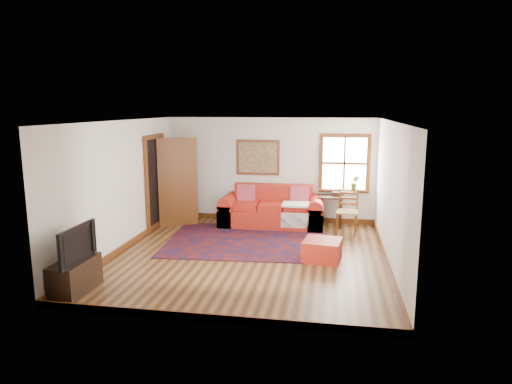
% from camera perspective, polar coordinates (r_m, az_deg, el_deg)
% --- Properties ---
extents(ground, '(5.50, 5.50, 0.00)m').
position_cam_1_polar(ground, '(8.63, -0.78, -7.96)').
color(ground, '#3D2210').
rests_on(ground, ground).
extents(room_envelope, '(5.04, 5.54, 2.52)m').
position_cam_1_polar(room_envelope, '(8.27, -0.79, 2.98)').
color(room_envelope, silver).
rests_on(room_envelope, ground).
extents(window, '(1.18, 0.20, 1.38)m').
position_cam_1_polar(window, '(10.85, 11.13, 2.80)').
color(window, white).
rests_on(window, ground).
extents(doorway, '(0.89, 1.08, 2.14)m').
position_cam_1_polar(doorway, '(10.64, -10.80, 1.33)').
color(doorway, black).
rests_on(doorway, ground).
extents(framed_artwork, '(1.05, 0.07, 0.85)m').
position_cam_1_polar(framed_artwork, '(10.98, 0.22, 4.33)').
color(framed_artwork, '#613214').
rests_on(framed_artwork, ground).
extents(persian_rug, '(3.41, 2.80, 0.02)m').
position_cam_1_polar(persian_rug, '(9.54, -1.17, -6.09)').
color(persian_rug, '#51100B').
rests_on(persian_rug, ground).
extents(red_leather_sofa, '(2.40, 0.99, 0.94)m').
position_cam_1_polar(red_leather_sofa, '(10.71, 2.03, -2.56)').
color(red_leather_sofa, '#B12416').
rests_on(red_leather_sofa, ground).
extents(red_ottoman, '(0.74, 0.74, 0.37)m').
position_cam_1_polar(red_ottoman, '(8.45, 8.27, -7.17)').
color(red_ottoman, '#B12416').
rests_on(red_ottoman, ground).
extents(side_table, '(0.60, 0.45, 0.72)m').
position_cam_1_polar(side_table, '(10.69, 9.25, -1.15)').
color(side_table, black).
rests_on(side_table, ground).
extents(ladder_back_chair, '(0.50, 0.48, 0.97)m').
position_cam_1_polar(ladder_back_chair, '(10.23, 11.35, -2.16)').
color(ladder_back_chair, tan).
rests_on(ladder_back_chair, ground).
extents(media_cabinet, '(0.41, 0.90, 0.50)m').
position_cam_1_polar(media_cabinet, '(7.47, -21.67, -9.74)').
color(media_cabinet, black).
rests_on(media_cabinet, ground).
extents(television, '(0.12, 0.95, 0.55)m').
position_cam_1_polar(television, '(7.26, -22.04, -6.02)').
color(television, black).
rests_on(television, media_cabinet).
extents(candle_hurricane, '(0.12, 0.12, 0.18)m').
position_cam_1_polar(candle_hurricane, '(7.67, -19.95, -6.47)').
color(candle_hurricane, silver).
rests_on(candle_hurricane, media_cabinet).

